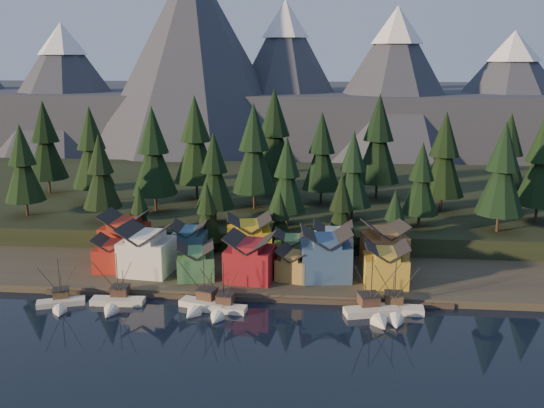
# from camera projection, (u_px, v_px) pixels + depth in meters

# --- Properties ---
(ground) EXTENTS (500.00, 500.00, 0.00)m
(ground) POSITION_uv_depth(u_px,v_px,m) (232.00, 335.00, 103.43)
(ground) COLOR black
(ground) RESTS_ON ground
(shore_strip) EXTENTS (400.00, 50.00, 1.50)m
(shore_strip) POSITION_uv_depth(u_px,v_px,m) (259.00, 256.00, 141.95)
(shore_strip) COLOR #353127
(shore_strip) RESTS_ON ground
(hillside) EXTENTS (420.00, 100.00, 6.00)m
(hillside) POSITION_uv_depth(u_px,v_px,m) (277.00, 198.00, 189.78)
(hillside) COLOR black
(hillside) RESTS_ON ground
(dock) EXTENTS (80.00, 4.00, 1.00)m
(dock) POSITION_uv_depth(u_px,v_px,m) (245.00, 295.00, 119.28)
(dock) COLOR #443A31
(dock) RESTS_ON ground
(mountain_ridge) EXTENTS (560.00, 190.00, 90.00)m
(mountain_ridge) POSITION_uv_depth(u_px,v_px,m) (289.00, 98.00, 304.25)
(mountain_ridge) COLOR #434856
(mountain_ridge) RESTS_ON ground
(boat_0) EXTENTS (9.46, 9.85, 10.15)m
(boat_0) POSITION_uv_depth(u_px,v_px,m) (60.00, 298.00, 114.58)
(boat_0) COLOR beige
(boat_0) RESTS_ON ground
(boat_1) EXTENTS (10.53, 11.41, 11.11)m
(boat_1) POSITION_uv_depth(u_px,v_px,m) (115.00, 296.00, 114.89)
(boat_1) COLOR beige
(boat_1) RESTS_ON ground
(boat_2) EXTENTS (9.76, 10.31, 11.52)m
(boat_2) POSITION_uv_depth(u_px,v_px,m) (200.00, 298.00, 113.63)
(boat_2) COLOR silver
(boat_2) RESTS_ON ground
(boat_3) EXTENTS (9.28, 9.92, 10.65)m
(boat_3) POSITION_uv_depth(u_px,v_px,m) (221.00, 303.00, 111.70)
(boat_3) COLOR silver
(boat_3) RESTS_ON ground
(boat_5) EXTENTS (10.85, 11.42, 12.48)m
(boat_5) POSITION_uv_depth(u_px,v_px,m) (374.00, 305.00, 110.05)
(boat_5) COLOR silver
(boat_5) RESTS_ON ground
(boat_6) EXTENTS (11.15, 12.07, 11.71)m
(boat_6) POSITION_uv_depth(u_px,v_px,m) (395.00, 304.00, 110.92)
(boat_6) COLOR silver
(boat_6) RESTS_ON ground
(house_front_0) EXTENTS (7.82, 7.42, 7.51)m
(house_front_0) POSITION_uv_depth(u_px,v_px,m) (113.00, 253.00, 129.66)
(house_front_0) COLOR maroon
(house_front_0) RESTS_ON shore_strip
(house_front_1) EXTENTS (11.15, 10.80, 10.47)m
(house_front_1) POSITION_uv_depth(u_px,v_px,m) (147.00, 248.00, 127.68)
(house_front_1) COLOR silver
(house_front_1) RESTS_ON shore_strip
(house_front_2) EXTENTS (8.96, 9.00, 7.37)m
(house_front_2) POSITION_uv_depth(u_px,v_px,m) (196.00, 260.00, 125.21)
(house_front_2) COLOR #447D48
(house_front_2) RESTS_ON shore_strip
(house_front_3) EXTENTS (10.57, 10.18, 9.65)m
(house_front_3) POSITION_uv_depth(u_px,v_px,m) (250.00, 256.00, 124.01)
(house_front_3) COLOR maroon
(house_front_3) RESTS_ON shore_strip
(house_front_4) EXTENTS (7.88, 8.25, 6.55)m
(house_front_4) POSITION_uv_depth(u_px,v_px,m) (294.00, 263.00, 124.77)
(house_front_4) COLOR olive
(house_front_4) RESTS_ON shore_strip
(house_front_5) EXTENTS (11.04, 10.23, 10.59)m
(house_front_5) POSITION_uv_depth(u_px,v_px,m) (326.00, 253.00, 124.58)
(house_front_5) COLOR #324E77
(house_front_5) RESTS_ON shore_strip
(house_front_6) EXTENTS (8.84, 8.38, 8.59)m
(house_front_6) POSITION_uv_depth(u_px,v_px,m) (386.00, 263.00, 121.39)
(house_front_6) COLOR #B2912D
(house_front_6) RESTS_ON shore_strip
(house_back_0) EXTENTS (9.98, 9.61, 10.52)m
(house_back_0) POSITION_uv_depth(u_px,v_px,m) (125.00, 234.00, 137.72)
(house_back_0) COLOR maroon
(house_back_0) RESTS_ON shore_strip
(house_back_1) EXTENTS (7.84, 7.93, 8.54)m
(house_back_1) POSITION_uv_depth(u_px,v_px,m) (189.00, 240.00, 136.54)
(house_back_1) COLOR #345F7B
(house_back_1) RESTS_ON shore_strip
(house_back_2) EXTENTS (11.11, 10.47, 10.30)m
(house_back_2) POSITION_uv_depth(u_px,v_px,m) (249.00, 237.00, 136.02)
(house_back_2) COLOR gold
(house_back_2) RESTS_ON shore_strip
(house_back_3) EXTENTS (7.97, 7.12, 7.98)m
(house_back_3) POSITION_uv_depth(u_px,v_px,m) (292.00, 248.00, 132.09)
(house_back_3) COLOR #4F8347
(house_back_3) RESTS_ON shore_strip
(house_back_4) EXTENTS (8.64, 8.30, 9.30)m
(house_back_4) POSITION_uv_depth(u_px,v_px,m) (333.00, 243.00, 132.98)
(house_back_4) COLOR silver
(house_back_4) RESTS_ON shore_strip
(house_back_5) EXTENTS (10.62, 10.69, 9.73)m
(house_back_5) POSITION_uv_depth(u_px,v_px,m) (385.00, 243.00, 132.21)
(house_back_5) COLOR #9D6537
(house_back_5) RESTS_ON shore_strip
(tree_hill_0) EXTENTS (10.28, 10.28, 23.95)m
(tree_hill_0) POSITION_uv_depth(u_px,v_px,m) (23.00, 166.00, 154.74)
(tree_hill_0) COLOR #332319
(tree_hill_0) RESTS_ON hillside
(tree_hill_1) EXTENTS (11.66, 11.66, 27.16)m
(tree_hill_1) POSITION_uv_depth(u_px,v_px,m) (92.00, 150.00, 168.73)
(tree_hill_1) COLOR #332319
(tree_hill_1) RESTS_ON hillside
(tree_hill_2) EXTENTS (9.51, 9.51, 22.15)m
(tree_hill_2) POSITION_uv_depth(u_px,v_px,m) (101.00, 174.00, 149.14)
(tree_hill_2) COLOR #332319
(tree_hill_2) RESTS_ON hillside
(tree_hill_3) EXTENTS (12.00, 12.00, 27.95)m
(tree_hill_3) POSITION_uv_depth(u_px,v_px,m) (154.00, 154.00, 159.11)
(tree_hill_3) COLOR #332319
(tree_hill_3) RESTS_ON hillside
(tree_hill_4) EXTENTS (12.84, 12.84, 29.91)m
(tree_hill_4) POSITION_uv_depth(u_px,v_px,m) (196.00, 143.00, 172.65)
(tree_hill_4) COLOR #332319
(tree_hill_4) RESTS_ON hillside
(tree_hill_5) EXTENTS (9.72, 9.72, 22.64)m
(tree_hill_5) POSITION_uv_depth(u_px,v_px,m) (214.00, 174.00, 148.52)
(tree_hill_5) COLOR #332319
(tree_hill_5) RESTS_ON hillside
(tree_hill_6) EXTENTS (12.28, 12.28, 28.61)m
(tree_hill_6) POSITION_uv_depth(u_px,v_px,m) (254.00, 151.00, 161.54)
(tree_hill_6) COLOR #332319
(tree_hill_6) RESTS_ON hillside
(tree_hill_7) EXTENTS (9.50, 9.50, 22.13)m
(tree_hill_7) POSITION_uv_depth(u_px,v_px,m) (287.00, 178.00, 145.04)
(tree_hill_7) COLOR #332319
(tree_hill_7) RESTS_ON hillside
(tree_hill_8) EXTENTS (11.07, 11.07, 25.79)m
(tree_hill_8) POSITION_uv_depth(u_px,v_px,m) (322.00, 154.00, 167.07)
(tree_hill_8) COLOR #332319
(tree_hill_8) RESTS_ON hillside
(tree_hill_9) EXTENTS (9.75, 9.75, 22.72)m
(tree_hill_9) POSITION_uv_depth(u_px,v_px,m) (353.00, 172.00, 150.31)
(tree_hill_9) COLOR #332319
(tree_hill_9) RESTS_ON hillside
(tree_hill_10) EXTENTS (13.01, 13.01, 30.31)m
(tree_hill_10) POSITION_uv_depth(u_px,v_px,m) (378.00, 142.00, 172.79)
(tree_hill_10) COLOR #332319
(tree_hill_10) RESTS_ON hillside
(tree_hill_11) EXTENTS (8.95, 8.95, 20.84)m
(tree_hill_11) POSITION_uv_depth(u_px,v_px,m) (421.00, 181.00, 144.29)
(tree_hill_11) COLOR #332319
(tree_hill_11) RESTS_ON hillside
(tree_hill_12) EXTENTS (11.46, 11.46, 26.70)m
(tree_hill_12) POSITION_uv_depth(u_px,v_px,m) (444.00, 158.00, 158.29)
(tree_hill_12) COLOR #332319
(tree_hill_12) RESTS_ON hillside
(tree_hill_13) EXTENTS (11.19, 11.19, 26.08)m
(tree_hill_13) POSITION_uv_depth(u_px,v_px,m) (502.00, 172.00, 140.07)
(tree_hill_13) COLOR #332319
(tree_hill_13) RESTS_ON hillside
(tree_hill_14) EXTENTS (11.09, 11.09, 25.84)m
(tree_hill_14) POSITION_uv_depth(u_px,v_px,m) (508.00, 157.00, 162.60)
(tree_hill_14) COLOR #332319
(tree_hill_14) RESTS_ON hillside
(tree_hill_15) EXTENTS (13.55, 13.55, 31.56)m
(tree_hill_15) POSITION_uv_depth(u_px,v_px,m) (274.00, 137.00, 177.24)
(tree_hill_15) COLOR #332319
(tree_hill_15) RESTS_ON hillside
(tree_hill_16) EXTENTS (11.97, 11.97, 27.88)m
(tree_hill_16) POSITION_uv_depth(u_px,v_px,m) (46.00, 143.00, 179.92)
(tree_hill_16) COLOR #332319
(tree_hill_16) RESTS_ON hillside
(tree_hill_17) EXTENTS (11.58, 11.58, 26.98)m
(tree_hill_17) POSITION_uv_depth(u_px,v_px,m) (541.00, 164.00, 148.55)
(tree_hill_17) COLOR #332319
(tree_hill_17) RESTS_ON hillside
(tree_shore_0) EXTENTS (6.73, 6.73, 15.69)m
(tree_shore_0) POSITION_uv_depth(u_px,v_px,m) (140.00, 215.00, 142.24)
(tree_shore_0) COLOR #332319
(tree_shore_0) RESTS_ON shore_strip
(tree_shore_1) EXTENTS (7.24, 7.24, 16.86)m
(tree_shore_1) POSITION_uv_depth(u_px,v_px,m) (207.00, 214.00, 140.66)
(tree_shore_1) COLOR #332319
(tree_shore_1) RESTS_ON shore_strip
(tree_shore_2) EXTENTS (6.39, 6.39, 14.88)m
(tree_shore_2) POSITION_uv_depth(u_px,v_px,m) (280.00, 220.00, 139.40)
(tree_shore_2) COLOR #332319
(tree_shore_2) RESTS_ON shore_strip
(tree_shore_3) EXTENTS (8.33, 8.33, 19.41)m
(tree_shore_3) POSITION_uv_depth(u_px,v_px,m) (341.00, 211.00, 137.56)
(tree_shore_3) COLOR #332319
(tree_shore_3) RESTS_ON shore_strip
(tree_shore_4) EXTENTS (6.85, 6.85, 15.95)m
(tree_shore_4) POSITION_uv_depth(u_px,v_px,m) (394.00, 221.00, 136.94)
(tree_shore_4) COLOR #332319
(tree_shore_4) RESTS_ON shore_strip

